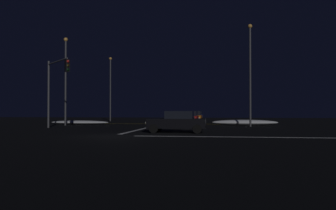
% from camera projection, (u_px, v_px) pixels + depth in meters
% --- Properties ---
extents(ground, '(120.00, 120.00, 0.10)m').
position_uv_depth(ground, '(114.00, 136.00, 22.12)').
color(ground, black).
extents(stop_line_north, '(0.35, 14.99, 0.01)m').
position_uv_depth(stop_line_north, '(143.00, 129.00, 30.76)').
color(stop_line_north, white).
rests_on(stop_line_north, ground).
extents(centre_line_ns, '(22.00, 0.15, 0.01)m').
position_uv_depth(centre_line_ns, '(163.00, 124.00, 42.25)').
color(centre_line_ns, yellow).
rests_on(centre_line_ns, ground).
extents(crosswalk_bar_east, '(14.99, 0.40, 0.01)m').
position_uv_depth(crosswalk_bar_east, '(256.00, 137.00, 20.88)').
color(crosswalk_bar_east, white).
rests_on(crosswalk_bar_east, ground).
extents(snow_bank_left_curb, '(7.00, 1.50, 0.45)m').
position_uv_depth(snow_bank_left_curb, '(80.00, 122.00, 40.83)').
color(snow_bank_left_curb, white).
rests_on(snow_bank_left_curb, ground).
extents(snow_bank_right_curb, '(7.19, 1.50, 0.60)m').
position_uv_depth(snow_bank_right_curb, '(245.00, 122.00, 38.42)').
color(snow_bank_right_curb, white).
rests_on(snow_bank_right_curb, ground).
extents(sedan_gray, '(2.02, 4.33, 1.57)m').
position_uv_depth(sedan_gray, '(184.00, 119.00, 32.47)').
color(sedan_gray, slate).
rests_on(sedan_gray, ground).
extents(sedan_red, '(2.02, 4.33, 1.57)m').
position_uv_depth(sedan_red, '(190.00, 118.00, 38.69)').
color(sedan_red, maroon).
rests_on(sedan_red, ground).
extents(sedan_orange, '(2.02, 4.33, 1.57)m').
position_uv_depth(sedan_orange, '(195.00, 117.00, 44.32)').
color(sedan_orange, '#C66014').
rests_on(sedan_orange, ground).
extents(sedan_blue, '(2.02, 4.33, 1.57)m').
position_uv_depth(sedan_blue, '(196.00, 116.00, 51.02)').
color(sedan_blue, navy).
rests_on(sedan_blue, ground).
extents(sedan_black_crossing, '(4.33, 2.02, 1.57)m').
position_uv_depth(sedan_black_crossing, '(177.00, 122.00, 25.34)').
color(sedan_black_crossing, black).
rests_on(sedan_black_crossing, ground).
extents(traffic_signal_nw, '(3.66, 3.66, 6.26)m').
position_uv_depth(traffic_signal_nw, '(56.00, 80.00, 30.90)').
color(traffic_signal_nw, '#4C4C51').
rests_on(traffic_signal_nw, ground).
extents(streetlamp_left_near, '(0.44, 0.44, 9.59)m').
position_uv_depth(streetlamp_left_near, '(66.00, 75.00, 37.78)').
color(streetlamp_left_near, '#424247').
rests_on(streetlamp_left_near, ground).
extents(streetlamp_right_near, '(0.44, 0.44, 10.37)m').
position_uv_depth(streetlamp_right_near, '(250.00, 68.00, 35.03)').
color(streetlamp_right_near, '#424247').
rests_on(streetlamp_right_near, ground).
extents(streetlamp_left_far, '(0.44, 0.44, 9.89)m').
position_uv_depth(streetlamp_left_far, '(110.00, 85.00, 53.62)').
color(streetlamp_left_far, '#424247').
rests_on(streetlamp_left_far, ground).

